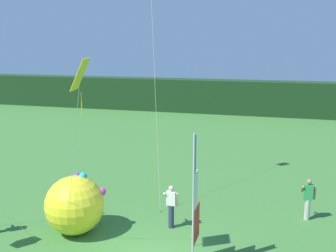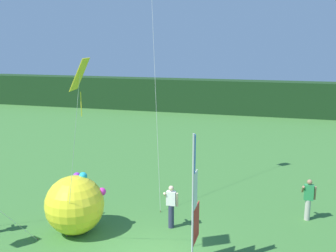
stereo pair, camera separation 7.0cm
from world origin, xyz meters
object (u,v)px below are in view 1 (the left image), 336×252
(person_far_left, at_px, (308,198))
(inflatable_balloon, at_px, (75,205))
(person_mid_field, at_px, (171,205))
(kite_yellow_diamond_0, at_px, (80,83))
(banner_flag, at_px, (195,205))

(person_far_left, xyz_separation_m, inflatable_balloon, (-8.46, -3.47, 0.19))
(person_far_left, relative_size, inflatable_balloon, 0.75)
(inflatable_balloon, bearing_deg, person_mid_field, 21.76)
(person_mid_field, bearing_deg, kite_yellow_diamond_0, -115.31)
(banner_flag, xyz_separation_m, inflatable_balloon, (-4.77, 1.14, -1.02))
(inflatable_balloon, bearing_deg, banner_flag, -13.47)
(person_far_left, height_order, kite_yellow_diamond_0, kite_yellow_diamond_0)
(person_mid_field, height_order, kite_yellow_diamond_0, kite_yellow_diamond_0)
(banner_flag, height_order, inflatable_balloon, banner_flag)
(person_far_left, bearing_deg, banner_flag, -128.61)
(inflatable_balloon, relative_size, kite_yellow_diamond_0, 0.34)
(person_mid_field, relative_size, person_far_left, 1.00)
(banner_flag, height_order, person_mid_field, banner_flag)
(inflatable_balloon, distance_m, kite_yellow_diamond_0, 5.55)
(person_mid_field, bearing_deg, person_far_left, 22.68)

